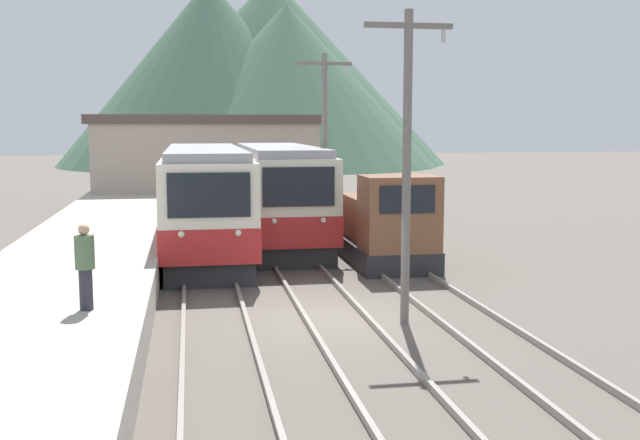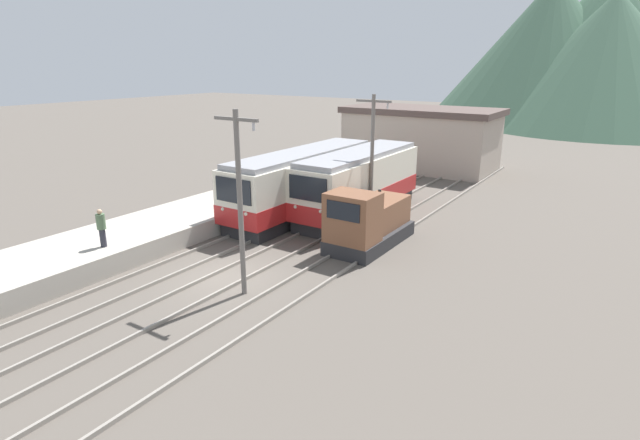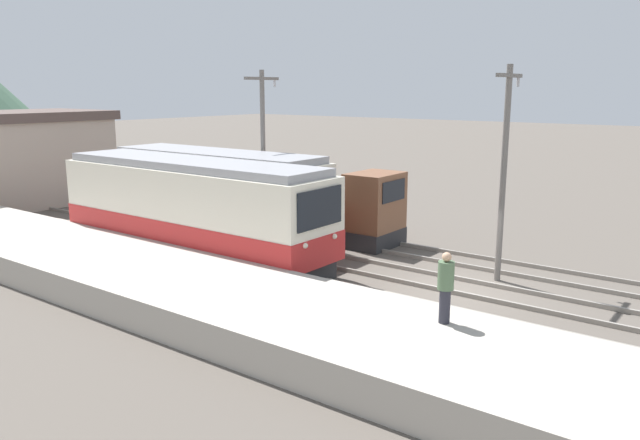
# 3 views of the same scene
# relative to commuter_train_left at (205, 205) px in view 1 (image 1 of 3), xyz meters

# --- Properties ---
(ground_plane) EXTENTS (200.00, 200.00, 0.00)m
(ground_plane) POSITION_rel_commuter_train_left_xyz_m (2.60, -9.42, -1.74)
(ground_plane) COLOR #564F47
(platform_left) EXTENTS (4.50, 54.00, 0.95)m
(platform_left) POSITION_rel_commuter_train_left_xyz_m (-3.65, -9.42, -1.27)
(platform_left) COLOR #ADA599
(platform_left) RESTS_ON ground
(track_left) EXTENTS (1.54, 60.00, 0.14)m
(track_left) POSITION_rel_commuter_train_left_xyz_m (-0.00, -9.42, -1.67)
(track_left) COLOR gray
(track_left) RESTS_ON ground
(track_center) EXTENTS (1.54, 60.00, 0.14)m
(track_center) POSITION_rel_commuter_train_left_xyz_m (2.80, -9.42, -1.67)
(track_center) COLOR gray
(track_center) RESTS_ON ground
(track_right) EXTENTS (1.54, 60.00, 0.14)m
(track_right) POSITION_rel_commuter_train_left_xyz_m (5.80, -9.42, -1.67)
(track_right) COLOR gray
(track_right) RESTS_ON ground
(commuter_train_left) EXTENTS (2.84, 11.92, 3.76)m
(commuter_train_left) POSITION_rel_commuter_train_left_xyz_m (0.00, 0.00, 0.00)
(commuter_train_left) COLOR #28282B
(commuter_train_left) RESTS_ON ground
(commuter_train_center) EXTENTS (2.84, 10.50, 3.75)m
(commuter_train_center) POSITION_rel_commuter_train_left_xyz_m (2.80, 1.63, -0.00)
(commuter_train_center) COLOR #28282B
(commuter_train_center) RESTS_ON ground
(shunting_locomotive) EXTENTS (2.40, 5.37, 3.00)m
(shunting_locomotive) POSITION_rel_commuter_train_left_xyz_m (5.80, -2.80, -0.54)
(shunting_locomotive) COLOR #28282B
(shunting_locomotive) RESTS_ON ground
(catenary_mast_near) EXTENTS (2.00, 0.20, 7.05)m
(catenary_mast_near) POSITION_rel_commuter_train_left_xyz_m (4.31, -10.11, 2.10)
(catenary_mast_near) COLOR slate
(catenary_mast_near) RESTS_ON ground
(catenary_mast_mid) EXTENTS (2.00, 0.20, 7.05)m
(catenary_mast_mid) POSITION_rel_commuter_train_left_xyz_m (4.31, 0.32, 2.10)
(catenary_mast_mid) COLOR slate
(catenary_mast_mid) RESTS_ON ground
(person_on_platform) EXTENTS (0.38, 0.38, 1.70)m
(person_on_platform) POSITION_rel_commuter_train_left_xyz_m (-2.55, -11.44, 0.13)
(person_on_platform) COLOR #282833
(person_on_platform) RESTS_ON platform_left
(station_building) EXTENTS (12.60, 6.30, 5.07)m
(station_building) POSITION_rel_commuter_train_left_xyz_m (0.43, 16.58, 0.82)
(station_building) COLOR #AD9E8E
(station_building) RESTS_ON ground
(mountain_backdrop) EXTENTS (44.88, 44.10, 21.90)m
(mountain_backdrop) POSITION_rel_commuter_train_left_xyz_m (7.38, 60.82, 8.51)
(mountain_backdrop) COLOR #3D5B47
(mountain_backdrop) RESTS_ON ground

